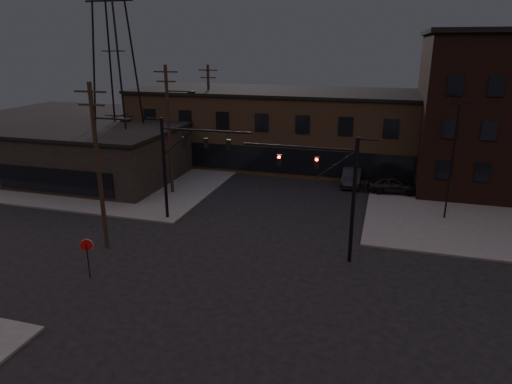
% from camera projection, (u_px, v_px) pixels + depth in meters
% --- Properties ---
extents(ground, '(140.00, 140.00, 0.00)m').
position_uv_depth(ground, '(229.00, 281.00, 26.63)').
color(ground, black).
rests_on(ground, ground).
extents(sidewalk_nw, '(30.00, 30.00, 0.15)m').
position_uv_depth(sidewalk_nw, '(113.00, 163.00, 52.54)').
color(sidewalk_nw, '#474744').
rests_on(sidewalk_nw, ground).
extents(building_row, '(40.00, 12.00, 8.00)m').
position_uv_depth(building_row, '(312.00, 130.00, 50.94)').
color(building_row, brown).
rests_on(building_row, ground).
extents(building_left, '(16.00, 12.00, 5.00)m').
position_uv_depth(building_left, '(94.00, 155.00, 45.78)').
color(building_left, black).
rests_on(building_left, ground).
extents(traffic_signal_near, '(7.12, 0.24, 8.00)m').
position_uv_depth(traffic_signal_near, '(335.00, 186.00, 27.78)').
color(traffic_signal_near, black).
rests_on(traffic_signal_near, ground).
extents(traffic_signal_far, '(7.12, 0.24, 8.00)m').
position_uv_depth(traffic_signal_far, '(179.00, 158.00, 34.16)').
color(traffic_signal_far, black).
rests_on(traffic_signal_far, ground).
extents(stop_sign, '(0.72, 0.33, 2.48)m').
position_uv_depth(stop_sign, '(87.00, 249.00, 26.38)').
color(stop_sign, black).
rests_on(stop_sign, ground).
extents(utility_pole_near, '(3.70, 0.28, 11.00)m').
position_uv_depth(utility_pole_near, '(99.00, 164.00, 29.15)').
color(utility_pole_near, black).
rests_on(utility_pole_near, ground).
extents(utility_pole_mid, '(3.70, 0.28, 11.50)m').
position_uv_depth(utility_pole_mid, '(170.00, 127.00, 40.29)').
color(utility_pole_mid, black).
rests_on(utility_pole_mid, ground).
extents(utility_pole_far, '(2.20, 0.28, 11.00)m').
position_uv_depth(utility_pole_far, '(209.00, 112.00, 51.63)').
color(utility_pole_far, black).
rests_on(utility_pole_far, ground).
extents(transmission_tower, '(7.00, 7.00, 25.00)m').
position_uv_depth(transmission_tower, '(113.00, 51.00, 43.98)').
color(transmission_tower, black).
rests_on(transmission_tower, ground).
extents(lot_light_a, '(1.50, 0.28, 9.14)m').
position_uv_depth(lot_light_a, '(453.00, 151.00, 34.23)').
color(lot_light_a, black).
rests_on(lot_light_a, ground).
extents(parked_car_lot_a, '(4.69, 2.18, 1.55)m').
position_uv_depth(parked_car_lot_a, '(393.00, 185.00, 41.63)').
color(parked_car_lot_a, black).
rests_on(parked_car_lot_a, sidewalk_ne).
extents(parked_car_lot_b, '(5.54, 4.05, 1.49)m').
position_uv_depth(parked_car_lot_b, '(502.00, 181.00, 42.79)').
color(parked_car_lot_b, '#A4A4A6').
rests_on(parked_car_lot_b, sidewalk_ne).
extents(car_crossing, '(1.82, 5.10, 1.67)m').
position_uv_depth(car_crossing, '(352.00, 176.00, 44.51)').
color(car_crossing, black).
rests_on(car_crossing, ground).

